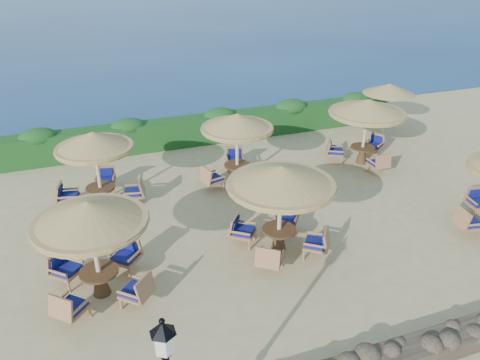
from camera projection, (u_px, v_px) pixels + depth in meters
ground at (275, 220)px, 14.98m from camera, size 120.00×120.00×0.00m
sea at (94, 1)px, 73.71m from camera, size 160.00×160.00×0.00m
hedge at (209, 129)px, 20.75m from camera, size 18.00×0.90×1.20m
stone_wall at (396, 358)px, 9.68m from camera, size 15.00×0.65×0.44m
extra_parasol at (389, 89)px, 20.77m from camera, size 2.30×2.30×2.41m
cafe_set_0 at (92, 233)px, 11.01m from camera, size 2.74×2.74×2.65m
cafe_set_1 at (281, 192)px, 12.69m from camera, size 3.01×3.01×2.65m
cafe_set_3 at (96, 159)px, 15.04m from camera, size 2.89×2.89×2.65m
cafe_set_4 at (237, 135)px, 16.58m from camera, size 2.74×2.74×2.65m
cafe_set_5 at (367, 117)px, 18.05m from camera, size 2.99×2.99×2.65m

